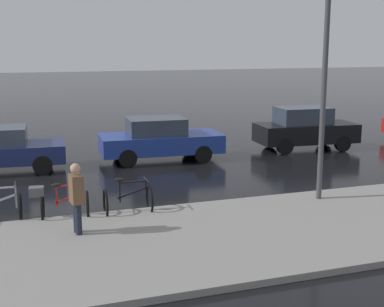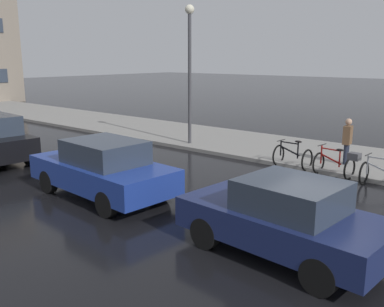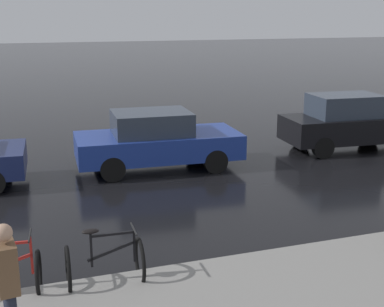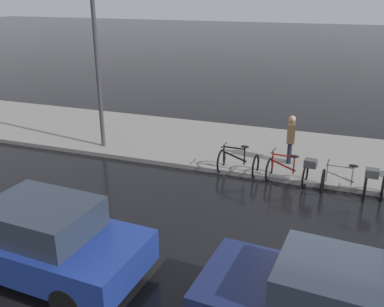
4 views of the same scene
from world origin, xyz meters
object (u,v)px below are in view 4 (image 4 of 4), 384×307
Objects in this scene: car_navy at (325,305)px; car_blue at (39,238)px; bicycle_second at (350,181)px; streetlamp at (96,45)px; bicycle_third at (292,170)px; bicycle_farthest at (238,163)px; pedestrian at (291,138)px.

car_blue is at bearing 89.83° from car_navy.
streetlamp is at bearing 82.96° from bicycle_second.
car_navy reaches higher than bicycle_third.
car_navy reaches higher than bicycle_farthest.
bicycle_second is at bearing -99.89° from bicycle_third.
car_blue is (-5.64, 5.75, 0.29)m from bicycle_second.
car_navy is 0.91× the size of car_blue.
pedestrian is (7.31, -3.88, 0.17)m from car_blue.
car_navy is at bearing -129.87° from streetlamp.
bicycle_second is 8.96m from streetlamp.
bicycle_second is at bearing -131.91° from pedestrian.
pedestrian is 0.30× the size of streetlamp.
pedestrian reaches higher than car_navy.
bicycle_second is 1.21× the size of bicycle_farthest.
bicycle_second is 0.35× the size of car_navy.
bicycle_second is at bearing -45.58° from car_blue.
bicycle_second is 1.61m from bicycle_third.
streetlamp is at bearing 50.13° from car_navy.
bicycle_second is at bearing -3.25° from car_navy.
bicycle_farthest is at bearing 84.12° from bicycle_third.
car_blue is (-6.08, 2.51, 0.38)m from bicycle_farthest.
streetlamp is at bearing 83.49° from bicycle_farthest.
bicycle_third is at bearing -168.75° from pedestrian.
car_navy is 2.40× the size of pedestrian.
bicycle_third reaches higher than bicycle_second.
bicycle_third is 1.50m from pedestrian.
bicycle_third is at bearing 12.06° from car_navy.
bicycle_farthest is at bearing -96.51° from streetlamp.
streetlamp is at bearing 83.64° from bicycle_third.
bicycle_farthest is at bearing 25.61° from car_navy.
bicycle_farthest is 0.29× the size of car_navy.
bicycle_farthest is 0.21× the size of streetlamp.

